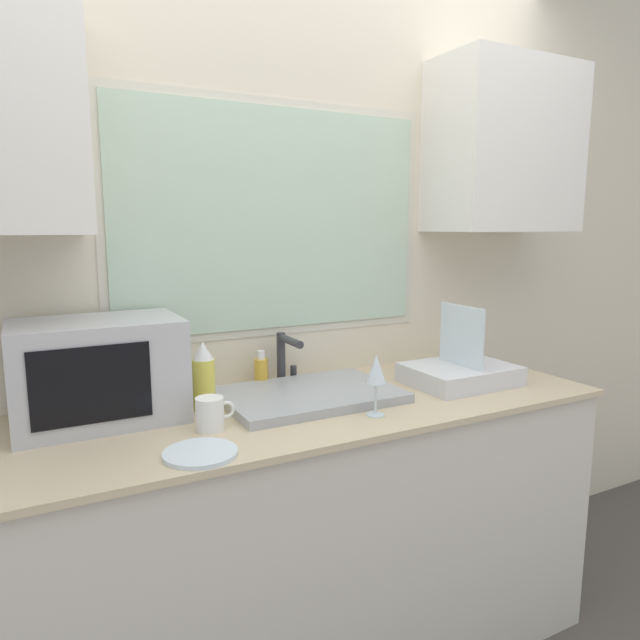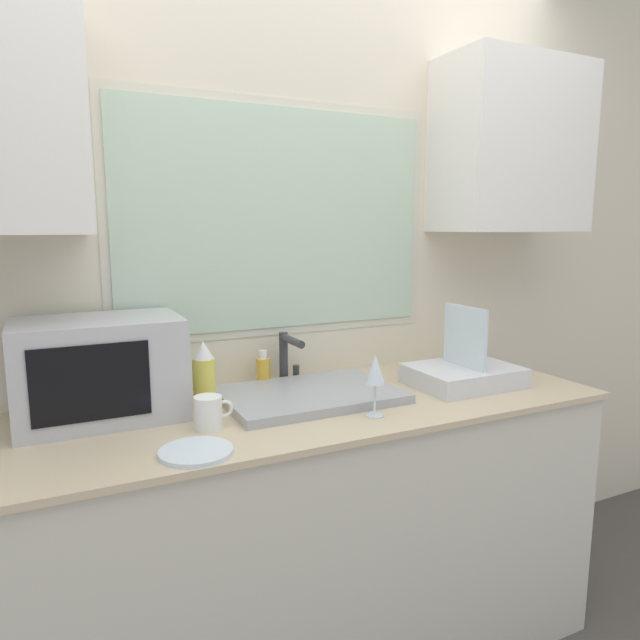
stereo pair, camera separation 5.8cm
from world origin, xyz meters
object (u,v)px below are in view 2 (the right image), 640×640
(dish_rack, at_px, (463,373))
(microwave, at_px, (100,369))
(faucet, at_px, (288,353))
(soap_bottle, at_px, (263,371))
(mug_near_sink, at_px, (209,413))
(wine_glass, at_px, (375,371))
(spray_bottle, at_px, (204,376))

(dish_rack, bearing_deg, microwave, 170.96)
(faucet, relative_size, microwave, 0.40)
(microwave, xyz_separation_m, dish_rack, (1.22, -0.19, -0.11))
(soap_bottle, height_order, mug_near_sink, soap_bottle)
(faucet, distance_m, dish_rack, 0.64)
(faucet, bearing_deg, wine_glass, -77.41)
(microwave, relative_size, dish_rack, 1.26)
(microwave, bearing_deg, spray_bottle, -7.98)
(wine_glass, bearing_deg, soap_bottle, 112.75)
(dish_rack, relative_size, mug_near_sink, 3.29)
(microwave, xyz_separation_m, wine_glass, (0.75, -0.35, -0.01))
(mug_near_sink, bearing_deg, faucet, 40.68)
(soap_bottle, bearing_deg, dish_rack, -24.39)
(dish_rack, bearing_deg, mug_near_sink, -177.59)
(spray_bottle, xyz_separation_m, soap_bottle, (0.25, 0.15, -0.05))
(faucet, height_order, mug_near_sink, faucet)
(mug_near_sink, relative_size, wine_glass, 0.60)
(microwave, distance_m, wine_glass, 0.82)
(dish_rack, height_order, spray_bottle, dish_rack)
(microwave, height_order, wine_glass, microwave)
(faucet, distance_m, mug_near_sink, 0.51)
(dish_rack, bearing_deg, spray_bottle, 170.61)
(soap_bottle, height_order, wine_glass, wine_glass)
(microwave, relative_size, mug_near_sink, 4.14)
(microwave, distance_m, soap_bottle, 0.57)
(spray_bottle, relative_size, mug_near_sink, 1.90)
(soap_bottle, relative_size, wine_glass, 0.69)
(soap_bottle, xyz_separation_m, mug_near_sink, (-0.29, -0.34, -0.01))
(faucet, relative_size, spray_bottle, 0.87)
(faucet, xyz_separation_m, wine_glass, (0.10, -0.44, 0.03))
(wine_glass, bearing_deg, dish_rack, 18.13)
(mug_near_sink, bearing_deg, dish_rack, 2.41)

